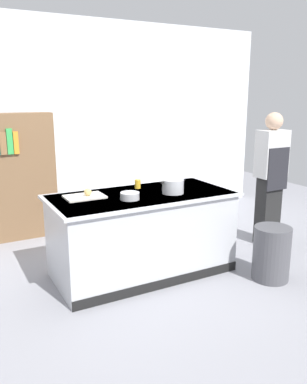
# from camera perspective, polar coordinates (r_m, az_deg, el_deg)

# --- Properties ---
(ground_plane) EXTENTS (10.00, 10.00, 0.00)m
(ground_plane) POSITION_cam_1_polar(r_m,az_deg,el_deg) (4.55, -1.60, -11.35)
(ground_plane) COLOR gray
(back_wall) EXTENTS (6.40, 0.12, 3.00)m
(back_wall) POSITION_cam_1_polar(r_m,az_deg,el_deg) (6.08, -10.80, 9.49)
(back_wall) COLOR silver
(back_wall) RESTS_ON ground_plane
(counter_island) EXTENTS (1.98, 0.98, 0.90)m
(counter_island) POSITION_cam_1_polar(r_m,az_deg,el_deg) (4.37, -1.64, -5.83)
(counter_island) COLOR #B7BABF
(counter_island) RESTS_ON ground_plane
(cutting_board) EXTENTS (0.40, 0.28, 0.02)m
(cutting_board) POSITION_cam_1_polar(r_m,az_deg,el_deg) (4.16, -9.85, -0.67)
(cutting_board) COLOR silver
(cutting_board) RESTS_ON counter_island
(onion) EXTENTS (0.08, 0.08, 0.08)m
(onion) POSITION_cam_1_polar(r_m,az_deg,el_deg) (4.14, -9.39, -0.02)
(onion) COLOR tan
(onion) RESTS_ON cutting_board
(stock_pot) EXTENTS (0.30, 0.23, 0.15)m
(stock_pot) POSITION_cam_1_polar(r_m,az_deg,el_deg) (4.27, 2.80, 0.81)
(stock_pot) COLOR #B7BABF
(stock_pot) RESTS_ON counter_island
(mixing_bowl) EXTENTS (0.19, 0.19, 0.07)m
(mixing_bowl) POSITION_cam_1_polar(r_m,az_deg,el_deg) (4.03, -3.41, -0.57)
(mixing_bowl) COLOR #B7BABF
(mixing_bowl) RESTS_ON counter_island
(juice_cup) EXTENTS (0.07, 0.07, 0.10)m
(juice_cup) POSITION_cam_1_polar(r_m,az_deg,el_deg) (4.50, -2.28, 1.16)
(juice_cup) COLOR yellow
(juice_cup) RESTS_ON counter_island
(trash_bin) EXTENTS (0.39, 0.39, 0.58)m
(trash_bin) POSITION_cam_1_polar(r_m,az_deg,el_deg) (4.46, 16.55, -8.42)
(trash_bin) COLOR #4C4C51
(trash_bin) RESTS_ON ground_plane
(person_chef) EXTENTS (0.38, 0.25, 1.72)m
(person_chef) POSITION_cam_1_polar(r_m,az_deg,el_deg) (5.34, 16.41, 2.24)
(person_chef) COLOR black
(person_chef) RESTS_ON ground_plane
(bookshelf) EXTENTS (1.10, 0.31, 1.70)m
(bookshelf) POSITION_cam_1_polar(r_m,az_deg,el_deg) (5.65, -19.48, 1.99)
(bookshelf) COLOR brown
(bookshelf) RESTS_ON ground_plane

